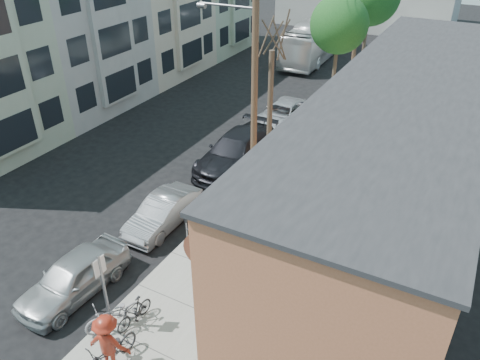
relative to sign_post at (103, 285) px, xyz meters
The scene contains 22 objects.
ground 4.84m from the sign_post, 121.63° to the left, with size 120.00×120.00×0.00m, color black.
sidewalk 15.04m from the sign_post, 82.69° to the left, with size 4.50×58.00×0.15m, color gray.
cafe_building 11.13m from the sign_post, 53.00° to the left, with size 6.60×20.20×6.61m.
apartment_row 22.94m from the sign_post, 128.56° to the left, with size 6.30×32.00×9.00m.
sign_post is the anchor object (origin of this frame).
parking_meter_near 4.62m from the sign_post, 91.26° to the left, with size 0.14×0.14×1.24m.
parking_meter_far 13.13m from the sign_post, 90.44° to the left, with size 0.14×0.14×1.24m.
utility_pole_near 10.49m from the sign_post, 89.77° to the left, with size 3.57×0.28×10.00m.
utility_pole_far 25.90m from the sign_post, 89.78° to the left, with size 1.80×0.28×10.00m.
tree_bare 10.86m from the sign_post, 87.60° to the left, with size 0.24×0.24×6.20m.
tree_leafy_mid 20.49m from the sign_post, 88.72° to the left, with size 3.41×3.41×7.12m.
patio_chair_a 4.14m from the sign_post, 17.52° to the left, with size 0.50×0.50×0.88m, color #103922, non-canonical shape.
patron_grey 4.00m from the sign_post, 25.19° to the left, with size 0.70×0.46×1.91m, color gray.
cyclist 1.76m from the sign_post, 46.67° to the right, with size 1.25×0.72×1.93m, color maroon.
cyclist_bike 1.99m from the sign_post, 46.67° to the right, with size 0.68×1.95×1.02m, color black.
parked_bike_a 1.45m from the sign_post, 31.96° to the left, with size 0.42×1.50×0.90m, color black.
parked_bike_b 1.20m from the sign_post, ahead, with size 0.66×1.89×0.99m, color gray.
car_0 2.48m from the sign_post, 163.46° to the left, with size 1.71×4.26×1.45m, color #A4A9AC.
car_1 5.68m from the sign_post, 108.59° to the left, with size 1.40×4.02×1.32m, color gray.
car_2 11.35m from the sign_post, 97.88° to the left, with size 2.40×5.89×1.71m, color black.
car_3 17.20m from the sign_post, 95.18° to the left, with size 2.25×4.88×1.36m, color silver.
bus 31.71m from the sign_post, 98.59° to the left, with size 2.67×11.41×3.18m, color white.
Camera 1 is at (10.93, -11.09, 11.79)m, focal length 35.00 mm.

